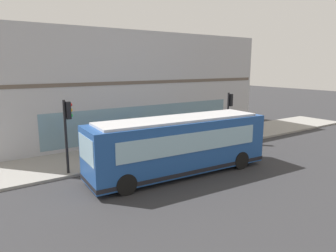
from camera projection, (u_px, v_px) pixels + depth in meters
The scene contains 12 objects.
ground at pixel (210, 166), 17.91m from camera, with size 120.00×120.00×0.00m, color #2D2D30.
sidewalk_curb at pixel (164, 147), 21.83m from camera, with size 4.52×40.00×0.15m, color gray.
building_corner at pixel (127, 86), 25.57m from camera, with size 6.69×22.54×8.26m.
city_bus_nearside at pixel (179, 146), 16.36m from camera, with size 3.12×10.17×3.07m.
traffic_light_near_corner at pixel (229, 108), 22.59m from camera, with size 0.32×0.49×3.67m.
traffic_light_down_block at pixel (67, 122), 15.81m from camera, with size 0.32×0.49×3.90m.
fire_hydrant at pixel (156, 141), 21.80m from camera, with size 0.35×0.35×0.74m.
pedestrian_by_light_pole at pixel (241, 119), 26.92m from camera, with size 0.32×0.32×1.68m.
pedestrian_near_hydrant at pixel (93, 140), 19.52m from camera, with size 0.32×0.32×1.60m.
pedestrian_near_building_entrance at pixel (254, 122), 25.44m from camera, with size 0.32×0.32×1.78m.
pedestrian_walking_along_curb at pixel (116, 139), 19.60m from camera, with size 0.32×0.32×1.74m.
newspaper_vending_box at pixel (165, 142), 20.93m from camera, with size 0.44×0.42×0.90m.
Camera 1 is at (-12.77, 11.66, 5.75)m, focal length 32.71 mm.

